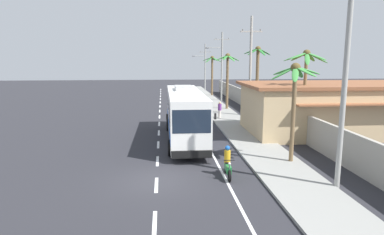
{
  "coord_description": "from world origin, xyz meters",
  "views": [
    {
      "loc": [
        0.37,
        -16.33,
        6.07
      ],
      "look_at": [
        2.51,
        8.4,
        1.7
      ],
      "focal_mm": 31.76,
      "sensor_mm": 36.0,
      "label": 1
    }
  ],
  "objects_px": {
    "motorcycle_beside_bus": "(228,164)",
    "palm_second": "(306,71)",
    "pedestrian_near_kerb": "(220,109)",
    "palm_farthest": "(212,69)",
    "utility_pole_nearest": "(345,74)",
    "utility_pole_far": "(221,65)",
    "palm_fourth": "(257,70)",
    "motorcycle_trailing": "(193,111)",
    "utility_pole_mid": "(250,69)",
    "palm_third": "(227,70)",
    "coach_bus_foreground": "(185,113)",
    "roadside_building": "(340,108)",
    "utility_pole_distant": "(205,66)",
    "palm_nearest": "(295,88)"
  },
  "relations": [
    {
      "from": "motorcycle_beside_bus",
      "to": "palm_second",
      "type": "xyz_separation_m",
      "value": [
        7.25,
        7.83,
        4.47
      ]
    },
    {
      "from": "pedestrian_near_kerb",
      "to": "palm_farthest",
      "type": "relative_size",
      "value": 0.25
    },
    {
      "from": "utility_pole_nearest",
      "to": "utility_pole_far",
      "type": "xyz_separation_m",
      "value": [
        0.13,
        32.98,
        -0.22
      ]
    },
    {
      "from": "utility_pole_far",
      "to": "pedestrian_near_kerb",
      "type": "bearing_deg",
      "value": -100.17
    },
    {
      "from": "utility_pole_nearest",
      "to": "palm_fourth",
      "type": "height_order",
      "value": "utility_pole_nearest"
    },
    {
      "from": "motorcycle_trailing",
      "to": "utility_pole_mid",
      "type": "relative_size",
      "value": 0.2
    },
    {
      "from": "palm_third",
      "to": "palm_farthest",
      "type": "height_order",
      "value": "palm_third"
    },
    {
      "from": "utility_pole_far",
      "to": "palm_farthest",
      "type": "bearing_deg",
      "value": 92.78
    },
    {
      "from": "coach_bus_foreground",
      "to": "motorcycle_beside_bus",
      "type": "bearing_deg",
      "value": -78.56
    },
    {
      "from": "coach_bus_foreground",
      "to": "utility_pole_far",
      "type": "xyz_separation_m",
      "value": [
        6.6,
        22.73,
        3.1
      ]
    },
    {
      "from": "motorcycle_trailing",
      "to": "utility_pole_nearest",
      "type": "height_order",
      "value": "utility_pole_nearest"
    },
    {
      "from": "roadside_building",
      "to": "utility_pole_nearest",
      "type": "bearing_deg",
      "value": -118.3
    },
    {
      "from": "pedestrian_near_kerb",
      "to": "roadside_building",
      "type": "relative_size",
      "value": 0.1
    },
    {
      "from": "palm_second",
      "to": "coach_bus_foreground",
      "type": "bearing_deg",
      "value": 177.71
    },
    {
      "from": "motorcycle_beside_bus",
      "to": "utility_pole_distant",
      "type": "relative_size",
      "value": 0.23
    },
    {
      "from": "roadside_building",
      "to": "motorcycle_beside_bus",
      "type": "bearing_deg",
      "value": -139.3
    },
    {
      "from": "utility_pole_far",
      "to": "palm_second",
      "type": "bearing_deg",
      "value": -84.3
    },
    {
      "from": "motorcycle_trailing",
      "to": "palm_nearest",
      "type": "xyz_separation_m",
      "value": [
        4.34,
        -16.02,
        3.72
      ]
    },
    {
      "from": "coach_bus_foreground",
      "to": "palm_second",
      "type": "height_order",
      "value": "palm_second"
    },
    {
      "from": "coach_bus_foreground",
      "to": "palm_nearest",
      "type": "distance_m",
      "value": 8.85
    },
    {
      "from": "palm_second",
      "to": "palm_nearest",
      "type": "bearing_deg",
      "value": -117.86
    },
    {
      "from": "pedestrian_near_kerb",
      "to": "palm_nearest",
      "type": "relative_size",
      "value": 0.28
    },
    {
      "from": "pedestrian_near_kerb",
      "to": "utility_pole_far",
      "type": "distance_m",
      "value": 15.13
    },
    {
      "from": "utility_pole_distant",
      "to": "palm_nearest",
      "type": "xyz_separation_m",
      "value": [
        -0.52,
        -45.48,
        -0.23
      ]
    },
    {
      "from": "pedestrian_near_kerb",
      "to": "roadside_building",
      "type": "xyz_separation_m",
      "value": [
        8.66,
        -7.11,
        1.07
      ]
    },
    {
      "from": "palm_farthest",
      "to": "coach_bus_foreground",
      "type": "bearing_deg",
      "value": -102.12
    },
    {
      "from": "palm_nearest",
      "to": "palm_farthest",
      "type": "relative_size",
      "value": 0.91
    },
    {
      "from": "utility_pole_mid",
      "to": "utility_pole_far",
      "type": "distance_m",
      "value": 16.49
    },
    {
      "from": "utility_pole_mid",
      "to": "utility_pole_nearest",
      "type": "bearing_deg",
      "value": -89.97
    },
    {
      "from": "utility_pole_distant",
      "to": "palm_third",
      "type": "xyz_separation_m",
      "value": [
        -0.36,
        -24.59,
        0.01
      ]
    },
    {
      "from": "pedestrian_near_kerb",
      "to": "utility_pole_mid",
      "type": "height_order",
      "value": "utility_pole_mid"
    },
    {
      "from": "palm_fourth",
      "to": "roadside_building",
      "type": "bearing_deg",
      "value": -59.15
    },
    {
      "from": "motorcycle_beside_bus",
      "to": "utility_pole_distant",
      "type": "distance_m",
      "value": 47.8
    },
    {
      "from": "coach_bus_foreground",
      "to": "motorcycle_trailing",
      "type": "distance_m",
      "value": 9.96
    },
    {
      "from": "utility_pole_far",
      "to": "utility_pole_distant",
      "type": "distance_m",
      "value": 16.5
    },
    {
      "from": "palm_second",
      "to": "motorcycle_beside_bus",
      "type": "bearing_deg",
      "value": -132.79
    },
    {
      "from": "motorcycle_beside_bus",
      "to": "palm_second",
      "type": "relative_size",
      "value": 0.29
    },
    {
      "from": "palm_second",
      "to": "palm_farthest",
      "type": "height_order",
      "value": "palm_second"
    },
    {
      "from": "motorcycle_beside_bus",
      "to": "palm_fourth",
      "type": "relative_size",
      "value": 0.27
    },
    {
      "from": "motorcycle_beside_bus",
      "to": "utility_pole_far",
      "type": "height_order",
      "value": "utility_pole_far"
    },
    {
      "from": "coach_bus_foreground",
      "to": "palm_second",
      "type": "bearing_deg",
      "value": -2.29
    },
    {
      "from": "motorcycle_trailing",
      "to": "palm_second",
      "type": "height_order",
      "value": "palm_second"
    },
    {
      "from": "palm_second",
      "to": "palm_farthest",
      "type": "relative_size",
      "value": 1.04
    },
    {
      "from": "coach_bus_foreground",
      "to": "utility_pole_distant",
      "type": "xyz_separation_m",
      "value": [
        6.31,
        39.22,
        2.59
      ]
    },
    {
      "from": "utility_pole_nearest",
      "to": "palm_third",
      "type": "relative_size",
      "value": 1.57
    },
    {
      "from": "utility_pole_mid",
      "to": "palm_fourth",
      "type": "distance_m",
      "value": 3.35
    },
    {
      "from": "motorcycle_trailing",
      "to": "palm_third",
      "type": "height_order",
      "value": "palm_third"
    },
    {
      "from": "utility_pole_far",
      "to": "palm_second",
      "type": "relative_size",
      "value": 1.44
    },
    {
      "from": "utility_pole_nearest",
      "to": "palm_fourth",
      "type": "xyz_separation_m",
      "value": [
        1.5,
        19.47,
        -0.53
      ]
    },
    {
      "from": "coach_bus_foreground",
      "to": "palm_third",
      "type": "xyz_separation_m",
      "value": [
        5.94,
        14.63,
        2.6
      ]
    }
  ]
}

